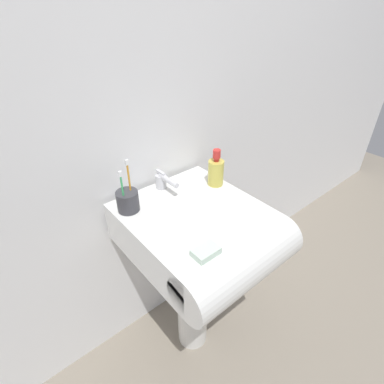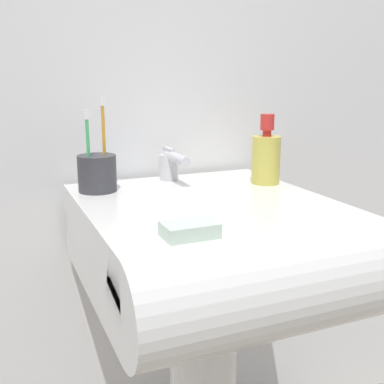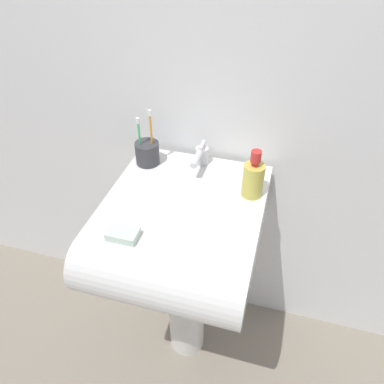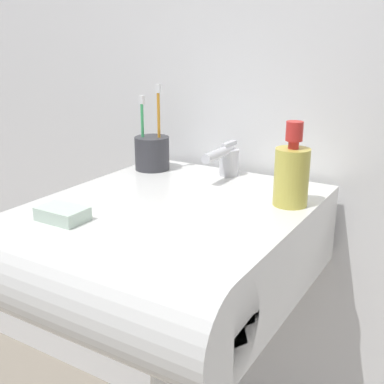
% 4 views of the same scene
% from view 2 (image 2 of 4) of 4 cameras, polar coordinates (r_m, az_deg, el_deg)
% --- Properties ---
extents(wall_back, '(5.00, 0.05, 2.40)m').
position_cam_2_polar(wall_back, '(1.24, -4.50, 18.59)').
color(wall_back, white).
rests_on(wall_back, ground).
extents(sink_basin, '(0.49, 0.59, 0.17)m').
position_cam_2_polar(sink_basin, '(0.96, 2.98, -6.73)').
color(sink_basin, white).
rests_on(sink_basin, sink_pedestal).
extents(faucet, '(0.05, 0.14, 0.08)m').
position_cam_2_polar(faucet, '(1.15, -2.72, 3.31)').
color(faucet, silver).
rests_on(faucet, sink_basin).
extents(toothbrush_cup, '(0.08, 0.08, 0.21)m').
position_cam_2_polar(toothbrush_cup, '(1.07, -11.18, 2.32)').
color(toothbrush_cup, '#38383D').
rests_on(toothbrush_cup, sink_basin).
extents(soap_bottle, '(0.07, 0.07, 0.16)m').
position_cam_2_polar(soap_bottle, '(1.14, 8.77, 4.11)').
color(soap_bottle, gold).
rests_on(soap_bottle, sink_basin).
extents(bar_soap, '(0.09, 0.06, 0.02)m').
position_cam_2_polar(bar_soap, '(0.76, -0.29, -4.49)').
color(bar_soap, silver).
rests_on(bar_soap, sink_basin).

